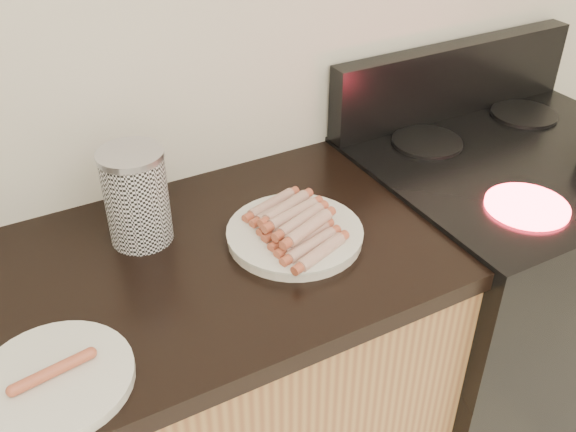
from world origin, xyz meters
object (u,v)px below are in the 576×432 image
canister (137,196)px  main_plate (295,236)px  side_plate (55,379)px  stove (492,295)px

canister → main_plate: bearing=-29.8°
side_plate → main_plate: bearing=16.4°
main_plate → canister: bearing=150.2°
canister → stove: bearing=-8.6°
stove → canister: bearing=171.4°
stove → side_plate: 1.27m
main_plate → stove: bearing=1.2°
stove → main_plate: 0.80m
side_plate → canister: canister is taller
stove → side_plate: bearing=-172.0°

